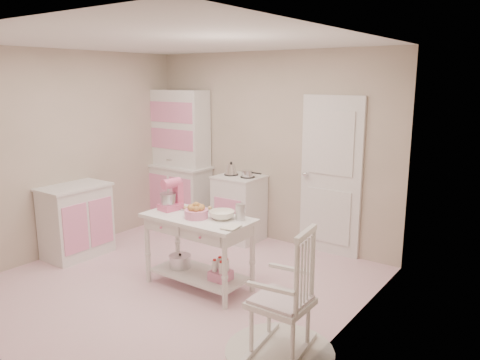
% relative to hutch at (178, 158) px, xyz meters
% --- Properties ---
extents(room_shell, '(3.84, 3.84, 2.62)m').
position_rel_hutch_xyz_m(room_shell, '(1.50, -1.66, 0.61)').
color(room_shell, pink).
rests_on(room_shell, ground).
extents(door, '(0.82, 0.05, 2.04)m').
position_rel_hutch_xyz_m(door, '(2.45, 0.21, -0.02)').
color(door, silver).
rests_on(door, ground).
extents(hutch, '(1.06, 0.50, 2.08)m').
position_rel_hutch_xyz_m(hutch, '(0.00, 0.00, 0.00)').
color(hutch, silver).
rests_on(hutch, ground).
extents(stove, '(0.62, 0.57, 0.92)m').
position_rel_hutch_xyz_m(stove, '(1.20, -0.05, -0.58)').
color(stove, silver).
rests_on(stove, ground).
extents(base_cabinet, '(0.54, 0.84, 0.92)m').
position_rel_hutch_xyz_m(base_cabinet, '(-0.13, -1.77, -0.58)').
color(base_cabinet, silver).
rests_on(base_cabinet, ground).
extents(lace_rug, '(0.92, 0.92, 0.01)m').
position_rel_hutch_xyz_m(lace_rug, '(3.12, -2.14, -1.03)').
color(lace_rug, white).
rests_on(lace_rug, ground).
extents(rocking_chair, '(0.57, 0.78, 1.10)m').
position_rel_hutch_xyz_m(rocking_chair, '(3.12, -2.14, -0.49)').
color(rocking_chair, silver).
rests_on(rocking_chair, ground).
extents(work_table, '(1.20, 0.60, 0.80)m').
position_rel_hutch_xyz_m(work_table, '(1.75, -1.56, -0.64)').
color(work_table, silver).
rests_on(work_table, ground).
extents(stand_mixer, '(0.24, 0.31, 0.34)m').
position_rel_hutch_xyz_m(stand_mixer, '(1.33, -1.54, -0.07)').
color(stand_mixer, '#E3608D').
rests_on(stand_mixer, work_table).
extents(cookie_tray, '(0.34, 0.24, 0.02)m').
position_rel_hutch_xyz_m(cookie_tray, '(1.60, -1.38, -0.23)').
color(cookie_tray, silver).
rests_on(cookie_tray, work_table).
extents(bread_basket, '(0.25, 0.25, 0.09)m').
position_rel_hutch_xyz_m(bread_basket, '(1.77, -1.61, -0.19)').
color(bread_basket, pink).
rests_on(bread_basket, work_table).
extents(mixing_bowl, '(0.27, 0.27, 0.08)m').
position_rel_hutch_xyz_m(mixing_bowl, '(2.01, -1.48, -0.20)').
color(mixing_bowl, white).
rests_on(mixing_bowl, work_table).
extents(metal_pitcher, '(0.10, 0.10, 0.17)m').
position_rel_hutch_xyz_m(metal_pitcher, '(2.19, -1.40, -0.16)').
color(metal_pitcher, silver).
rests_on(metal_pitcher, work_table).
extents(recipe_book, '(0.17, 0.22, 0.02)m').
position_rel_hutch_xyz_m(recipe_book, '(2.20, -1.68, -0.23)').
color(recipe_book, white).
rests_on(recipe_book, work_table).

